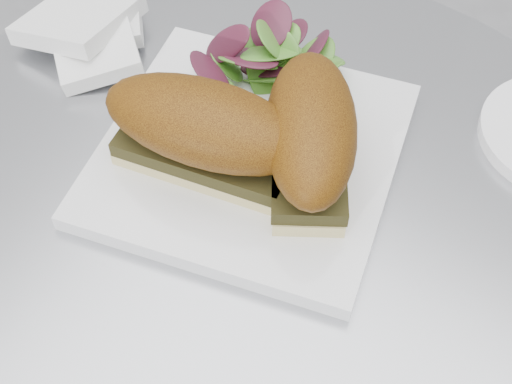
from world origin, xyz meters
TOP-DOWN VIEW (x-y plane):
  - table at (0.00, 0.00)m, footprint 0.70×0.70m
  - plate at (-0.04, 0.06)m, footprint 0.30×0.30m
  - sandwich_left at (-0.06, 0.02)m, footprint 0.19×0.11m
  - sandwich_right at (0.01, 0.07)m, footprint 0.15×0.18m
  - salad at (-0.07, 0.13)m, footprint 0.12×0.12m
  - napkin at (-0.25, 0.08)m, footprint 0.15×0.15m

SIDE VIEW (x-z plane):
  - table at x=0.00m, z-range 0.12..0.85m
  - plate at x=-0.04m, z-range 0.73..0.75m
  - napkin at x=-0.25m, z-range 0.73..0.75m
  - salad at x=-0.07m, z-range 0.75..0.80m
  - sandwich_right at x=0.01m, z-range 0.75..0.83m
  - sandwich_left at x=-0.06m, z-range 0.75..0.83m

